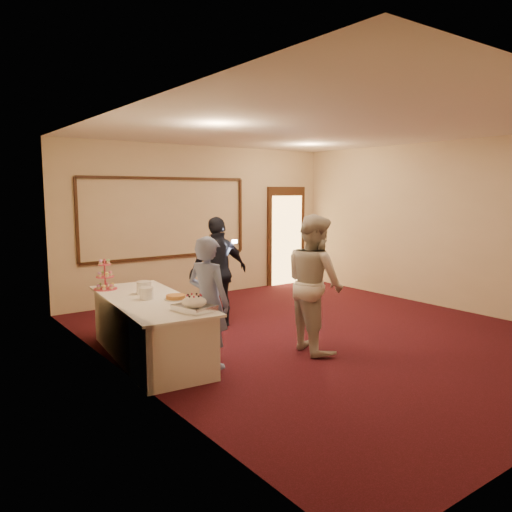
{
  "coord_description": "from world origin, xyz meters",
  "views": [
    {
      "loc": [
        -5.07,
        -5.23,
        2.12
      ],
      "look_at": [
        -0.72,
        0.7,
        1.15
      ],
      "focal_mm": 35.0,
      "sensor_mm": 36.0,
      "label": 1
    }
  ],
  "objects_px": {
    "pavlova_tray": "(194,304)",
    "plate_stack_a": "(146,293)",
    "buffet_table": "(150,328)",
    "man": "(208,302)",
    "guest": "(218,272)",
    "tart": "(176,297)",
    "plate_stack_b": "(144,288)",
    "woman": "(315,283)",
    "cupcake_stand": "(105,277)"
  },
  "relations": [
    {
      "from": "man",
      "to": "woman",
      "type": "relative_size",
      "value": 0.87
    },
    {
      "from": "buffet_table",
      "to": "pavlova_tray",
      "type": "relative_size",
      "value": 4.99
    },
    {
      "from": "plate_stack_a",
      "to": "tart",
      "type": "distance_m",
      "value": 0.37
    },
    {
      "from": "tart",
      "to": "guest",
      "type": "relative_size",
      "value": 0.17
    },
    {
      "from": "buffet_table",
      "to": "plate_stack_b",
      "type": "xyz_separation_m",
      "value": [
        0.07,
        0.32,
        0.46
      ]
    },
    {
      "from": "pavlova_tray",
      "to": "man",
      "type": "bearing_deg",
      "value": 31.28
    },
    {
      "from": "cupcake_stand",
      "to": "guest",
      "type": "distance_m",
      "value": 1.75
    },
    {
      "from": "plate_stack_a",
      "to": "tart",
      "type": "height_order",
      "value": "plate_stack_a"
    },
    {
      "from": "pavlova_tray",
      "to": "man",
      "type": "xyz_separation_m",
      "value": [
        0.29,
        0.18,
        -0.05
      ]
    },
    {
      "from": "cupcake_stand",
      "to": "pavlova_tray",
      "type": "bearing_deg",
      "value": -78.05
    },
    {
      "from": "pavlova_tray",
      "to": "tart",
      "type": "relative_size",
      "value": 1.78
    },
    {
      "from": "plate_stack_b",
      "to": "woman",
      "type": "height_order",
      "value": "woman"
    },
    {
      "from": "cupcake_stand",
      "to": "plate_stack_a",
      "type": "bearing_deg",
      "value": -77.81
    },
    {
      "from": "man",
      "to": "woman",
      "type": "height_order",
      "value": "woman"
    },
    {
      "from": "plate_stack_a",
      "to": "tart",
      "type": "xyz_separation_m",
      "value": [
        0.28,
        -0.24,
        -0.05
      ]
    },
    {
      "from": "plate_stack_a",
      "to": "tart",
      "type": "bearing_deg",
      "value": -40.01
    },
    {
      "from": "buffet_table",
      "to": "tart",
      "type": "xyz_separation_m",
      "value": [
        0.25,
        -0.24,
        0.41
      ]
    },
    {
      "from": "cupcake_stand",
      "to": "woman",
      "type": "bearing_deg",
      "value": -41.56
    },
    {
      "from": "plate_stack_b",
      "to": "woman",
      "type": "distance_m",
      "value": 2.25
    },
    {
      "from": "cupcake_stand",
      "to": "guest",
      "type": "xyz_separation_m",
      "value": [
        1.74,
        -0.14,
        -0.08
      ]
    },
    {
      "from": "cupcake_stand",
      "to": "plate_stack_a",
      "type": "distance_m",
      "value": 0.94
    },
    {
      "from": "buffet_table",
      "to": "plate_stack_a",
      "type": "xyz_separation_m",
      "value": [
        -0.04,
        -0.01,
        0.46
      ]
    },
    {
      "from": "plate_stack_a",
      "to": "plate_stack_b",
      "type": "distance_m",
      "value": 0.34
    },
    {
      "from": "buffet_table",
      "to": "man",
      "type": "height_order",
      "value": "man"
    },
    {
      "from": "plate_stack_a",
      "to": "cupcake_stand",
      "type": "bearing_deg",
      "value": 102.19
    },
    {
      "from": "tart",
      "to": "woman",
      "type": "height_order",
      "value": "woman"
    },
    {
      "from": "plate_stack_a",
      "to": "man",
      "type": "distance_m",
      "value": 0.86
    },
    {
      "from": "plate_stack_b",
      "to": "tart",
      "type": "bearing_deg",
      "value": -72.81
    },
    {
      "from": "buffet_table",
      "to": "plate_stack_a",
      "type": "bearing_deg",
      "value": -171.56
    },
    {
      "from": "cupcake_stand",
      "to": "guest",
      "type": "height_order",
      "value": "guest"
    },
    {
      "from": "pavlova_tray",
      "to": "plate_stack_b",
      "type": "xyz_separation_m",
      "value": [
        -0.07,
        1.21,
        0.01
      ]
    },
    {
      "from": "buffet_table",
      "to": "woman",
      "type": "height_order",
      "value": "woman"
    },
    {
      "from": "cupcake_stand",
      "to": "man",
      "type": "relative_size",
      "value": 0.29
    },
    {
      "from": "buffet_table",
      "to": "pavlova_tray",
      "type": "distance_m",
      "value": 1.01
    },
    {
      "from": "guest",
      "to": "pavlova_tray",
      "type": "bearing_deg",
      "value": 50.7
    },
    {
      "from": "pavlova_tray",
      "to": "cupcake_stand",
      "type": "distance_m",
      "value": 1.84
    },
    {
      "from": "man",
      "to": "guest",
      "type": "distance_m",
      "value": 1.83
    },
    {
      "from": "pavlova_tray",
      "to": "plate_stack_a",
      "type": "distance_m",
      "value": 0.9
    },
    {
      "from": "tart",
      "to": "guest",
      "type": "bearing_deg",
      "value": 38.91
    },
    {
      "from": "buffet_table",
      "to": "guest",
      "type": "bearing_deg",
      "value": 27.14
    },
    {
      "from": "cupcake_stand",
      "to": "plate_stack_b",
      "type": "distance_m",
      "value": 0.67
    },
    {
      "from": "plate_stack_a",
      "to": "pavlova_tray",
      "type": "bearing_deg",
      "value": -78.29
    },
    {
      "from": "woman",
      "to": "cupcake_stand",
      "type": "bearing_deg",
      "value": 60.39
    },
    {
      "from": "tart",
      "to": "plate_stack_a",
      "type": "bearing_deg",
      "value": 139.99
    },
    {
      "from": "pavlova_tray",
      "to": "guest",
      "type": "relative_size",
      "value": 0.29
    },
    {
      "from": "pavlova_tray",
      "to": "man",
      "type": "height_order",
      "value": "man"
    },
    {
      "from": "pavlova_tray",
      "to": "woman",
      "type": "bearing_deg",
      "value": -3.07
    },
    {
      "from": "pavlova_tray",
      "to": "plate_stack_a",
      "type": "xyz_separation_m",
      "value": [
        -0.18,
        0.89,
        -0.0
      ]
    },
    {
      "from": "man",
      "to": "guest",
      "type": "relative_size",
      "value": 0.92
    },
    {
      "from": "buffet_table",
      "to": "cupcake_stand",
      "type": "distance_m",
      "value": 1.09
    }
  ]
}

